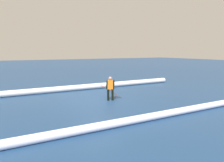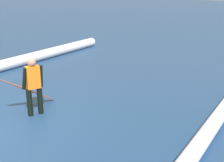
{
  "view_description": "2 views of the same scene",
  "coord_description": "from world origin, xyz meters",
  "views": [
    {
      "loc": [
        5.05,
        11.48,
        3.13
      ],
      "look_at": [
        -0.59,
        1.15,
        1.36
      ],
      "focal_mm": 32.0,
      "sensor_mm": 36.0,
      "label": 1
    },
    {
      "loc": [
        4.28,
        5.96,
        3.27
      ],
      "look_at": [
        -1.07,
        2.69,
        1.24
      ],
      "focal_mm": 47.86,
      "sensor_mm": 36.0,
      "label": 2
    }
  ],
  "objects": [
    {
      "name": "surfboard",
      "position": [
        -1.04,
        0.08,
        0.53
      ],
      "size": [
        1.72,
        0.41,
        1.1
      ],
      "color": "#E55926",
      "rests_on": "ground_plane"
    },
    {
      "name": "surfer",
      "position": [
        -0.84,
        0.48,
        0.86
      ],
      "size": [
        0.48,
        0.36,
        1.53
      ],
      "rotation": [
        0.0,
        0.0,
        2.68
      ],
      "color": "black",
      "rests_on": "ground_plane"
    }
  ]
}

